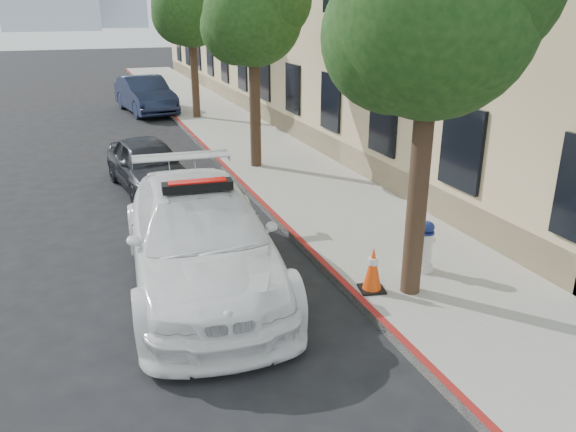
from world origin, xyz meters
The scene contains 11 objects.
ground centered at (0.00, 0.00, 0.00)m, with size 120.00×120.00×0.00m, color black.
sidewalk centered at (3.60, 10.00, 0.07)m, with size 3.20×50.00×0.15m, color gray.
curb_strip centered at (2.06, 10.00, 0.07)m, with size 0.12×50.00×0.15m, color maroon.
tree_near centered at (2.93, -2.01, 4.27)m, with size 2.92×2.82×5.62m.
tree_mid centered at (2.93, 5.99, 4.16)m, with size 2.77×2.64×5.43m.
tree_far centered at (2.93, 13.99, 4.39)m, with size 3.10×3.00×5.81m.
police_car centered at (-0.03, -0.30, 0.82)m, with size 2.76×5.82×1.79m.
parked_car_mid centered at (-0.15, 5.29, 0.64)m, with size 1.52×3.78×1.29m, color black.
parked_car_far centered at (1.20, 16.56, 0.78)m, with size 1.65×4.73×1.56m, color #161D37.
fire_hydrant centered at (3.51, -1.44, 0.58)m, with size 0.37×0.34×0.88m.
traffic_cone centered at (2.35, -1.77, 0.51)m, with size 0.45×0.45×0.73m.
Camera 1 is at (-1.66, -8.69, 4.33)m, focal length 35.00 mm.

